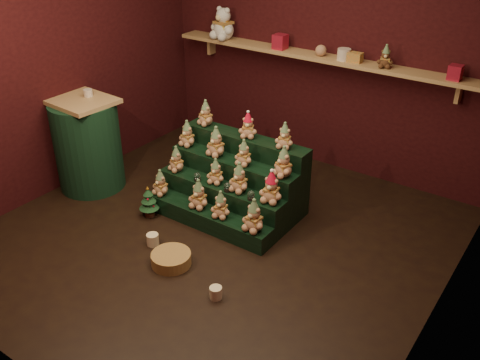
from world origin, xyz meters
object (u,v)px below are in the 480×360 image
Objects in this scene: snow_globe_c at (251,195)px; snow_globe_a at (197,177)px; white_bear at (223,19)px; brown_bear at (386,57)px; mug_left at (153,240)px; side_table at (88,144)px; mug_right at (216,293)px; wicker_basket at (171,259)px; riser_tier_front at (207,218)px; snow_globe_b at (227,187)px; mini_christmas_tree at (149,201)px.

snow_globe_a is at bearing 180.00° from snow_globe_c.
white_bear is 2.09× the size of brown_bear.
white_bear reaches higher than mug_left.
side_table is 2.15× the size of white_bear.
side_table reaches higher than mug_right.
wicker_basket is at bearing -20.09° from mug_left.
riser_tier_front is 1.60m from side_table.
mug_right is at bearing -48.22° from riser_tier_front.
snow_globe_c is 0.26× the size of wicker_basket.
snow_globe_b is 0.99× the size of snow_globe_c.
side_table is 2.39m from mug_right.
brown_bear is (0.83, 2.38, 1.38)m from wicker_basket.
white_bear is at bearing 103.61° from mini_christmas_tree.
white_bear is (-0.46, 1.91, 1.39)m from mini_christmas_tree.
mini_christmas_tree is at bearing -149.93° from brown_bear.
riser_tier_front is at bearing -158.29° from snow_globe_c.
mini_christmas_tree is (-0.36, -0.34, -0.24)m from snow_globe_a.
snow_globe_a is at bearing 91.20° from mug_left.
snow_globe_a is at bearing 113.13° from wicker_basket.
mug_right is (0.93, -0.94, -0.35)m from snow_globe_a.
riser_tier_front is 0.38m from snow_globe_b.
mini_christmas_tree is (-0.99, -0.34, -0.24)m from snow_globe_c.
mug_left reaches higher than wicker_basket.
mug_left is at bearing -15.33° from side_table.
brown_bear reaches higher than snow_globe_c.
riser_tier_front is 1.05m from mug_right.
snow_globe_a is at bearing 13.94° from side_table.
wicker_basket is at bearing 167.83° from mug_right.
snow_globe_a is 0.96× the size of snow_globe_c.
riser_tier_front is at bearing 67.40° from mug_left.
snow_globe_a reaches higher than wicker_basket.
snow_globe_c is (0.27, 0.00, 0.00)m from snow_globe_b.
snow_globe_c is (0.64, 0.00, 0.00)m from snow_globe_a.
riser_tier_front reaches higher than wicker_basket.
snow_globe_a is 2.11m from white_bear.
mug_right is at bearing -13.72° from side_table.
mini_christmas_tree is at bearing -154.76° from snow_globe_b.
snow_globe_b is 0.19× the size of white_bear.
mug_right is at bearing -12.17° from wicker_basket.
side_table is at bearing -165.13° from brown_bear.
white_bear reaches higher than riser_tier_front.
mug_left is at bearing -116.90° from snow_globe_b.
snow_globe_a reaches higher than mug_right.
snow_globe_b is at bearing -42.51° from white_bear.
white_bear is at bearing 121.41° from riser_tier_front.
mini_christmas_tree reaches higher than mug_left.
snow_globe_a is 0.37m from snow_globe_b.
snow_globe_c is 1.95m from brown_bear.
snow_globe_b is (0.13, 0.16, 0.32)m from riser_tier_front.
mug_right is 0.60m from wicker_basket.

